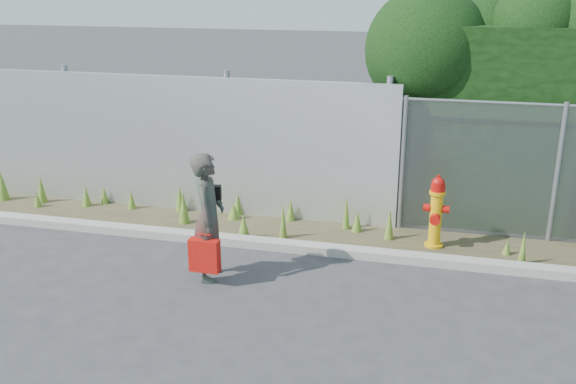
{
  "coord_description": "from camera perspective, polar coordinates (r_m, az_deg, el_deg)",
  "views": [
    {
      "loc": [
        1.6,
        -6.27,
        3.66
      ],
      "look_at": [
        -0.3,
        1.4,
        1.0
      ],
      "focal_mm": 40.0,
      "sensor_mm": 36.0,
      "label": 1
    }
  ],
  "objects": [
    {
      "name": "woman",
      "position": [
        8.05,
        -7.09,
        -2.2
      ],
      "size": [
        0.49,
        0.66,
        1.64
      ],
      "primitive_type": "imported",
      "rotation": [
        0.0,
        0.0,
        1.75
      ],
      "color": "#0E5B47",
      "rests_on": "ground"
    },
    {
      "name": "corrugated_fence",
      "position": [
        10.77,
        -13.3,
        4.37
      ],
      "size": [
        8.5,
        0.21,
        2.3
      ],
      "color": "silver",
      "rests_on": "ground"
    },
    {
      "name": "black_shoulder_bag",
      "position": [
        8.11,
        -6.83,
        -0.06
      ],
      "size": [
        0.25,
        0.1,
        0.19
      ],
      "rotation": [
        0.0,
        0.0,
        0.22
      ],
      "color": "black"
    },
    {
      "name": "fire_hydrant",
      "position": [
        9.21,
        13.02,
        -1.84
      ],
      "size": [
        0.36,
        0.32,
        1.07
      ],
      "rotation": [
        0.0,
        0.0,
        -0.05
      ],
      "color": "#E2A30B",
      "rests_on": "ground"
    },
    {
      "name": "weed_strip",
      "position": [
        9.58,
        3.74,
        -3.06
      ],
      "size": [
        16.0,
        1.34,
        0.54
      ],
      "color": "#403A25",
      "rests_on": "ground"
    },
    {
      "name": "curb",
      "position": [
        8.98,
        2.48,
        -5.05
      ],
      "size": [
        16.0,
        0.22,
        0.12
      ],
      "primitive_type": "cube",
      "color": "gray",
      "rests_on": "ground"
    },
    {
      "name": "ground",
      "position": [
        7.43,
        -0.36,
        -10.89
      ],
      "size": [
        80.0,
        80.0,
        0.0
      ],
      "primitive_type": "plane",
      "color": "#353537",
      "rests_on": "ground"
    },
    {
      "name": "red_tote_bag",
      "position": [
        8.0,
        -7.43,
        -5.6
      ],
      "size": [
        0.38,
        0.14,
        0.5
      ],
      "rotation": [
        0.0,
        0.0,
        -0.02
      ],
      "color": "#B9190A"
    }
  ]
}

